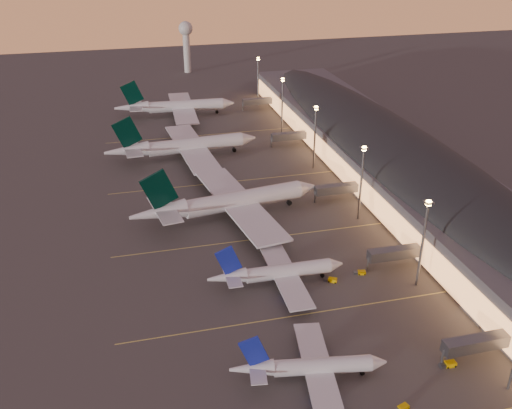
# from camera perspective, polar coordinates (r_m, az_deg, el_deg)

# --- Properties ---
(ground) EXTENTS (700.00, 700.00, 0.00)m
(ground) POSITION_cam_1_polar(r_m,az_deg,el_deg) (150.78, 3.51, -9.90)
(ground) COLOR #3D3B38
(airliner_narrow_south) EXTENTS (34.41, 31.06, 12.30)m
(airliner_narrow_south) POSITION_cam_1_polar(r_m,az_deg,el_deg) (128.23, 5.33, -15.86)
(airliner_narrow_south) COLOR silver
(airliner_narrow_south) RESTS_ON ground
(airliner_narrow_north) EXTENTS (38.14, 33.95, 13.67)m
(airliner_narrow_north) POSITION_cam_1_polar(r_m,az_deg,el_deg) (156.39, 2.09, -6.80)
(airliner_narrow_north) COLOR silver
(airliner_narrow_north) RESTS_ON ground
(airliner_wide_near) EXTENTS (65.66, 60.46, 21.04)m
(airliner_wide_near) POSITION_cam_1_polar(r_m,az_deg,el_deg) (189.87, -2.80, 0.22)
(airliner_wide_near) COLOR silver
(airliner_wide_near) RESTS_ON ground
(airliner_wide_mid) EXTENTS (64.14, 58.62, 20.52)m
(airliner_wide_mid) POSITION_cam_1_polar(r_m,az_deg,el_deg) (240.55, -7.30, 5.81)
(airliner_wide_mid) COLOR silver
(airliner_wide_mid) RESTS_ON ground
(airliner_wide_far) EXTENTS (60.59, 55.15, 19.40)m
(airliner_wide_far) POSITION_cam_1_polar(r_m,az_deg,el_deg) (296.36, -8.03, 9.68)
(airliner_wide_far) COLOR silver
(airliner_wide_far) RESTS_ON ground
(terminal_building) EXTENTS (56.35, 255.00, 17.46)m
(terminal_building) POSITION_cam_1_polar(r_m,az_deg,el_deg) (227.57, 13.07, 5.04)
(terminal_building) COLOR #515156
(terminal_building) RESTS_ON ground
(light_masts) EXTENTS (2.20, 217.20, 25.90)m
(light_masts) POSITION_cam_1_polar(r_m,az_deg,el_deg) (207.81, 7.80, 6.02)
(light_masts) COLOR slate
(light_masts) RESTS_ON ground
(radar_tower) EXTENTS (9.00, 9.00, 32.50)m
(radar_tower) POSITION_cam_1_polar(r_m,az_deg,el_deg) (384.31, -7.00, 16.18)
(radar_tower) COLOR silver
(radar_tower) RESTS_ON ground
(lane_markings) EXTENTS (90.00, 180.36, 0.00)m
(lane_markings) POSITION_cam_1_polar(r_m,az_deg,el_deg) (183.17, -0.22, -2.70)
(lane_markings) COLOR #D8C659
(lane_markings) RESTS_ON ground
(baggage_tug_a) EXTENTS (3.59, 2.26, 1.00)m
(baggage_tug_a) POSITION_cam_1_polar(r_m,az_deg,el_deg) (126.59, 14.37, -19.16)
(baggage_tug_a) COLOR #E6B400
(baggage_tug_a) RESTS_ON ground
(baggage_tug_b) EXTENTS (3.79, 1.75, 1.12)m
(baggage_tug_b) POSITION_cam_1_polar(r_m,az_deg,el_deg) (139.10, 18.67, -14.90)
(baggage_tug_b) COLOR #E6B400
(baggage_tug_b) RESTS_ON ground
(baggage_tug_c) EXTENTS (3.77, 3.02, 1.06)m
(baggage_tug_c) POSITION_cam_1_polar(r_m,az_deg,el_deg) (160.09, 7.50, -7.48)
(baggage_tug_c) COLOR #E6B400
(baggage_tug_c) RESTS_ON ground
(baggage_tug_d) EXTENTS (3.54, 2.10, 0.99)m
(baggage_tug_d) POSITION_cam_1_polar(r_m,az_deg,el_deg) (164.49, 10.37, -6.71)
(baggage_tug_d) COLOR #E6B400
(baggage_tug_d) RESTS_ON ground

